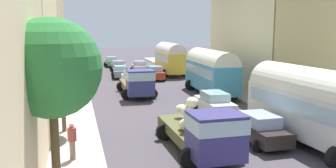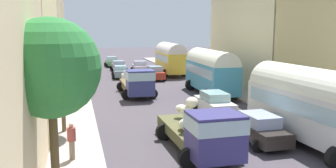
% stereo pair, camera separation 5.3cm
% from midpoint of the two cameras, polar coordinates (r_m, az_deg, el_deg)
% --- Properties ---
extents(ground_plane, '(154.00, 154.00, 0.00)m').
position_cam_midpoint_polar(ground_plane, '(37.40, -3.20, -0.42)').
color(ground_plane, '#443D45').
extents(sidewalk_left, '(2.50, 70.00, 0.14)m').
position_cam_midpoint_polar(sidewalk_left, '(36.71, -14.37, -0.75)').
color(sidewalk_left, '#A49590').
rests_on(sidewalk_left, ground).
extents(sidewalk_right, '(2.50, 70.00, 0.14)m').
position_cam_midpoint_polar(sidewalk_right, '(39.42, 7.19, 0.10)').
color(sidewalk_right, '#9F938D').
rests_on(sidewalk_right, ground).
extents(building_left_1, '(5.77, 14.99, 9.36)m').
position_cam_midpoint_polar(building_left_1, '(25.48, -24.08, 5.11)').
color(building_left_1, beige).
rests_on(building_left_1, ground).
extents(building_left_2, '(6.17, 12.04, 13.79)m').
position_cam_midpoint_polar(building_left_2, '(39.08, -20.81, 9.62)').
color(building_left_2, tan).
rests_on(building_left_2, ground).
extents(building_left_3, '(4.65, 9.26, 9.68)m').
position_cam_midpoint_polar(building_left_3, '(50.04, -18.75, 7.02)').
color(building_left_3, tan).
rests_on(building_left_3, ground).
extents(building_right_2, '(5.86, 14.06, 12.01)m').
position_cam_midpoint_polar(building_right_2, '(38.17, 14.43, 8.59)').
color(building_right_2, beige).
rests_on(building_right_2, ground).
extents(parked_bus_0, '(3.63, 9.35, 4.01)m').
position_cam_midpoint_polar(parked_bus_0, '(19.70, 22.41, -2.96)').
color(parked_bus_0, silver).
rests_on(parked_bus_0, ground).
extents(parked_bus_1, '(3.48, 8.70, 4.07)m').
position_cam_midpoint_polar(parked_bus_1, '(32.86, 6.81, 2.22)').
color(parked_bus_1, teal).
rests_on(parked_bus_1, ground).
extents(parked_bus_2, '(3.55, 8.95, 4.10)m').
position_cam_midpoint_polar(parked_bus_2, '(47.08, 0.40, 4.26)').
color(parked_bus_2, gold).
rests_on(parked_bus_2, ground).
extents(cargo_truck_0, '(3.14, 7.04, 2.43)m').
position_cam_midpoint_polar(cargo_truck_0, '(17.03, 5.55, -7.33)').
color(cargo_truck_0, navy).
rests_on(cargo_truck_0, ground).
extents(cargo_truck_1, '(3.18, 7.43, 2.54)m').
position_cam_midpoint_polar(cargo_truck_1, '(31.66, -4.76, 0.23)').
color(cargo_truck_1, navy).
rests_on(cargo_truck_1, ground).
extents(car_0, '(2.17, 4.14, 1.60)m').
position_cam_midpoint_polar(car_0, '(37.70, -5.77, 0.86)').
color(car_0, silver).
rests_on(car_0, ground).
extents(car_1, '(2.31, 3.97, 1.51)m').
position_cam_midpoint_polar(car_1, '(44.13, -7.47, 1.93)').
color(car_1, slate).
rests_on(car_1, ground).
extents(car_2, '(2.31, 3.72, 1.47)m').
position_cam_midpoint_polar(car_2, '(51.23, -7.76, 2.85)').
color(car_2, gray).
rests_on(car_2, ground).
extents(car_3, '(2.29, 3.85, 1.58)m').
position_cam_midpoint_polar(car_3, '(57.55, -8.86, 3.51)').
color(car_3, '#518A51').
rests_on(car_3, ground).
extents(car_4, '(2.27, 4.09, 1.57)m').
position_cam_midpoint_polar(car_4, '(19.64, 14.27, -6.84)').
color(car_4, '#2A231F').
rests_on(car_4, ground).
extents(car_5, '(2.32, 4.20, 1.65)m').
position_cam_midpoint_polar(car_5, '(25.15, 7.39, -3.12)').
color(car_5, silver).
rests_on(car_5, ground).
extents(car_6, '(2.36, 3.68, 1.63)m').
position_cam_midpoint_polar(car_6, '(41.99, -2.08, 1.71)').
color(car_6, '#AE341F').
rests_on(car_6, ground).
extents(car_7, '(2.46, 3.67, 1.55)m').
position_cam_midpoint_polar(car_7, '(49.79, -4.42, 2.76)').
color(car_7, silver).
rests_on(car_7, ground).
extents(pedestrian_0, '(0.55, 0.55, 1.83)m').
position_cam_midpoint_polar(pedestrian_0, '(16.87, -14.88, -8.55)').
color(pedestrian_0, '#796855').
rests_on(pedestrian_0, ground).
extents(pedestrian_1, '(0.47, 0.47, 1.87)m').
position_cam_midpoint_polar(pedestrian_1, '(34.12, -13.54, 0.30)').
color(pedestrian_1, slate).
rests_on(pedestrian_1, ground).
extents(roadside_tree_0, '(3.27, 3.27, 6.36)m').
position_cam_midpoint_polar(roadside_tree_0, '(12.17, -17.95, 2.32)').
color(roadside_tree_0, brown).
rests_on(roadside_tree_0, ground).
extents(roadside_tree_1, '(2.95, 2.95, 6.23)m').
position_cam_midpoint_polar(roadside_tree_1, '(20.97, -16.52, 5.01)').
color(roadside_tree_1, brown).
rests_on(roadside_tree_1, ground).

